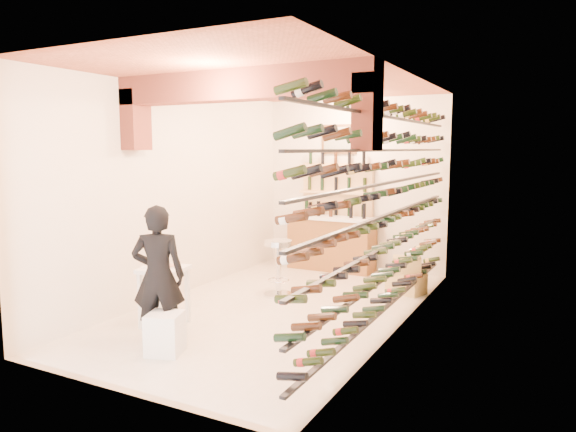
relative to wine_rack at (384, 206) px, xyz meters
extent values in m
plane|color=beige|center=(-1.53, 0.00, -1.55)|extent=(6.00, 6.00, 0.00)
cube|color=beige|center=(-1.53, 3.00, 0.05)|extent=(3.50, 0.02, 3.20)
cube|color=beige|center=(-1.53, -3.00, 0.05)|extent=(3.50, 0.02, 3.20)
cube|color=beige|center=(-3.28, 0.00, 0.05)|extent=(0.02, 6.00, 3.20)
cube|color=beige|center=(0.22, 0.00, 0.05)|extent=(0.02, 6.00, 3.20)
cube|color=#AD573D|center=(-1.53, 0.00, 1.65)|extent=(3.50, 6.00, 0.02)
cube|color=#9D4837|center=(-1.53, -1.00, 1.47)|extent=(3.50, 0.35, 0.36)
cube|color=#9D4837|center=(-3.16, -1.00, 1.10)|extent=(0.24, 0.35, 0.80)
cube|color=#9D4837|center=(0.10, -1.00, 1.10)|extent=(0.24, 0.35, 0.80)
cube|color=black|center=(0.06, 0.00, -1.30)|extent=(0.06, 5.70, 0.03)
cube|color=black|center=(0.06, 0.00, -0.90)|extent=(0.06, 5.70, 0.03)
cube|color=black|center=(0.06, 0.00, -0.50)|extent=(0.06, 5.70, 0.03)
cube|color=black|center=(0.06, 0.00, -0.10)|extent=(0.06, 5.70, 0.03)
cube|color=black|center=(0.06, 0.00, 0.30)|extent=(0.06, 5.70, 0.03)
cube|color=black|center=(0.06, 0.00, 0.70)|extent=(0.06, 5.70, 0.03)
cube|color=black|center=(0.06, 0.00, 1.10)|extent=(0.06, 5.70, 0.03)
cube|color=brown|center=(-1.83, 2.65, -1.07)|extent=(1.60, 0.55, 0.96)
cube|color=white|center=(-1.83, 2.65, -0.56)|extent=(1.70, 0.62, 0.05)
cube|color=#DDB27C|center=(-1.83, 2.92, -0.55)|extent=(1.40, 0.10, 2.00)
cube|color=#DDB27C|center=(-1.83, 2.82, -1.10)|extent=(1.40, 0.28, 0.04)
cube|color=#DDB27C|center=(-1.83, 2.82, -0.60)|extent=(1.40, 0.28, 0.04)
cube|color=#DDB27C|center=(-1.83, 2.82, -0.10)|extent=(1.40, 0.28, 0.04)
cube|color=#DDB27C|center=(-1.83, 2.82, 0.40)|extent=(1.40, 0.28, 0.04)
cube|color=brown|center=(-1.83, 2.97, 0.90)|extent=(0.70, 0.04, 0.55)
cube|color=#99998C|center=(-1.83, 2.94, 0.90)|extent=(0.60, 0.01, 0.45)
cube|color=white|center=(-2.48, -1.32, -0.81)|extent=(0.60, 0.60, 0.05)
cube|color=white|center=(-2.66, -1.56, -1.19)|extent=(0.05, 0.05, 0.72)
cube|color=white|center=(-2.24, -1.50, -1.19)|extent=(0.05, 0.05, 0.72)
cube|color=white|center=(-2.72, -1.14, -1.19)|extent=(0.05, 0.05, 0.72)
cube|color=white|center=(-2.30, -1.08, -1.19)|extent=(0.05, 0.05, 0.72)
cylinder|color=white|center=(-2.43, -1.30, -0.77)|extent=(0.24, 0.24, 0.02)
cylinder|color=#BF7266|center=(-2.43, -1.30, -0.75)|extent=(0.18, 0.18, 0.02)
cube|color=white|center=(-2.66, -1.45, -0.77)|extent=(0.17, 0.17, 0.02)
cylinder|color=white|center=(-2.63, -1.17, -0.78)|extent=(0.07, 0.07, 0.00)
cylinder|color=white|center=(-2.63, -1.17, -0.73)|extent=(0.01, 0.01, 0.09)
cone|color=#610819|center=(-2.63, -1.17, -0.66)|extent=(0.08, 0.08, 0.08)
cube|color=white|center=(-1.85, -2.06, -1.32)|extent=(0.47, 0.47, 0.46)
imported|color=black|center=(-2.07, -1.89, -0.73)|extent=(0.72, 0.63, 1.64)
cylinder|color=silver|center=(-1.85, 0.58, -1.53)|extent=(0.45, 0.45, 0.03)
cylinder|color=silver|center=(-1.85, 0.58, -1.13)|extent=(0.09, 0.09, 0.79)
cylinder|color=silver|center=(-1.85, 0.58, -0.72)|extent=(0.43, 0.43, 0.08)
torus|color=silver|center=(-1.85, 0.58, -1.30)|extent=(0.34, 0.34, 0.03)
cube|color=tan|center=(-0.13, 1.66, -1.38)|extent=(0.64, 0.53, 0.33)
cube|color=tan|center=(-0.13, 1.66, -1.09)|extent=(0.50, 0.41, 0.25)
camera|label=1|loc=(2.00, -6.46, 0.72)|focal=33.11mm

